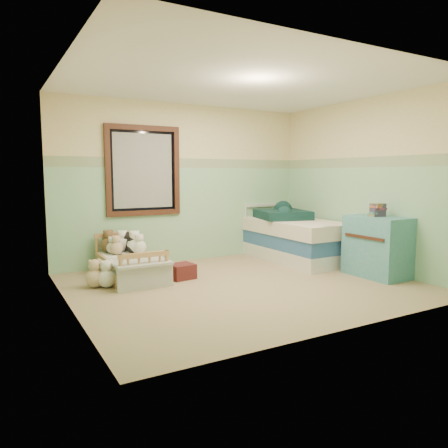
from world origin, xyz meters
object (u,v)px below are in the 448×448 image
red_pillow (182,271)px  dresser (377,247)px  plush_floor_cream (107,278)px  twin_bed_frame (295,254)px  plush_floor_tan (95,278)px  toddler_bed_frame (130,272)px  floor_book (159,281)px

red_pillow → dresser: bearing=-26.3°
plush_floor_cream → dresser: (3.39, -1.23, 0.30)m
twin_bed_frame → dresser: 1.46m
plush_floor_cream → red_pillow: size_ratio=0.73×
twin_bed_frame → red_pillow: 2.13m
plush_floor_tan → twin_bed_frame: 3.24m
plush_floor_cream → twin_bed_frame: (3.11, 0.18, -0.01)m
plush_floor_cream → twin_bed_frame: plush_floor_cream is taller
twin_bed_frame → plush_floor_tan: bearing=-178.2°
toddler_bed_frame → plush_floor_tan: 0.58m
toddler_bed_frame → floor_book: size_ratio=5.31×
floor_book → plush_floor_tan: bearing=-174.4°
floor_book → twin_bed_frame: bearing=20.3°
plush_floor_tan → dresser: size_ratio=0.29×
toddler_bed_frame → plush_floor_tan: plush_floor_tan is taller
plush_floor_tan → dresser: 3.76m
plush_floor_tan → red_pillow: (1.12, -0.12, -0.02)m
plush_floor_cream → red_pillow: (0.99, -0.04, -0.02)m
dresser → floor_book: (-2.73, 1.17, -0.40)m
toddler_bed_frame → twin_bed_frame: size_ratio=0.71×
dresser → floor_book: bearing=156.7°
twin_bed_frame → floor_book: bearing=-174.6°
toddler_bed_frame → dresser: 3.40m
twin_bed_frame → red_pillow: twin_bed_frame is taller
twin_bed_frame → dresser: dresser is taller
red_pillow → floor_book: red_pillow is taller
dresser → red_pillow: bearing=153.7°
twin_bed_frame → red_pillow: bearing=-174.1°
dresser → floor_book: dresser is taller
plush_floor_cream → floor_book: (0.66, -0.05, -0.11)m
toddler_bed_frame → twin_bed_frame: 2.72m
plush_floor_tan → floor_book: plush_floor_tan is taller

